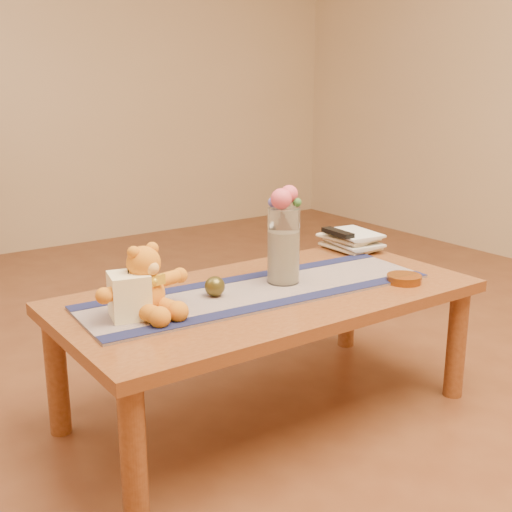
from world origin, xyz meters
TOP-DOWN VIEW (x-y plane):
  - floor at (0.00, 0.00)m, footprint 5.50×5.50m
  - wall_back at (0.00, 2.75)m, footprint 5.50×0.00m
  - coffee_table_top at (0.00, 0.00)m, footprint 1.40×0.70m
  - table_leg_fl at (-0.64, -0.29)m, footprint 0.07×0.07m
  - table_leg_fr at (0.64, -0.29)m, footprint 0.07×0.07m
  - table_leg_bl at (-0.64, 0.29)m, footprint 0.07×0.07m
  - table_leg_br at (0.64, 0.29)m, footprint 0.07×0.07m
  - persian_runner at (-0.03, 0.01)m, footprint 1.22×0.43m
  - runner_border_near at (-0.04, -0.14)m, footprint 1.20×0.14m
  - runner_border_far at (-0.02, 0.15)m, footprint 1.20×0.14m
  - teddy_bear at (-0.44, 0.02)m, footprint 0.34×0.30m
  - pillar_candle at (-0.49, 0.02)m, footprint 0.13×0.13m
  - candle_wick at (-0.49, 0.02)m, footprint 0.00×0.00m
  - glass_vase at (0.09, 0.03)m, footprint 0.11×0.11m
  - potpourri_fill at (0.09, 0.03)m, footprint 0.09×0.09m
  - rose_left at (0.07, 0.02)m, footprint 0.07×0.07m
  - rose_right at (0.11, 0.04)m, footprint 0.06×0.06m
  - blue_flower_back at (0.10, 0.07)m, footprint 0.04×0.04m
  - blue_flower_side at (0.06, 0.05)m, footprint 0.04×0.04m
  - leaf_sprig at (0.13, 0.01)m, footprint 0.03×0.03m
  - bronze_ball at (-0.19, 0.04)m, footprint 0.08×0.08m
  - book_bottom at (0.52, 0.25)m, footprint 0.17×0.22m
  - book_lower at (0.53, 0.24)m, footprint 0.20×0.25m
  - book_upper at (0.52, 0.25)m, footprint 0.18×0.23m
  - book_top at (0.53, 0.25)m, footprint 0.19×0.24m
  - tv_remote at (0.52, 0.24)m, footprint 0.05×0.16m
  - amber_dish at (0.44, -0.20)m, footprint 0.13×0.13m

SIDE VIEW (x-z plane):
  - floor at x=0.00m, z-range 0.00..0.00m
  - table_leg_fl at x=-0.64m, z-range 0.00..0.41m
  - table_leg_fr at x=0.64m, z-range 0.00..0.41m
  - table_leg_bl at x=-0.64m, z-range 0.00..0.41m
  - table_leg_br at x=0.64m, z-range 0.00..0.41m
  - coffee_table_top at x=0.00m, z-range 0.41..0.45m
  - persian_runner at x=-0.03m, z-range 0.45..0.46m
  - runner_border_near at x=-0.04m, z-range 0.46..0.46m
  - runner_border_far at x=-0.02m, z-range 0.46..0.46m
  - book_bottom at x=0.52m, z-range 0.45..0.47m
  - amber_dish at x=0.44m, z-range 0.45..0.48m
  - book_lower at x=0.53m, z-range 0.47..0.49m
  - bronze_ball at x=-0.19m, z-range 0.46..0.52m
  - book_upper at x=0.52m, z-range 0.49..0.51m
  - book_top at x=0.53m, z-range 0.51..0.53m
  - pillar_candle at x=-0.49m, z-range 0.46..0.59m
  - tv_remote at x=0.52m, z-range 0.53..0.54m
  - potpourri_fill at x=0.09m, z-range 0.46..0.64m
  - teddy_bear at x=-0.44m, z-range 0.46..0.66m
  - glass_vase at x=0.09m, z-range 0.46..0.72m
  - candle_wick at x=-0.49m, z-range 0.59..0.60m
  - leaf_sprig at x=0.13m, z-range 0.72..0.75m
  - blue_flower_side at x=0.06m, z-range 0.72..0.76m
  - blue_flower_back at x=0.10m, z-range 0.72..0.77m
  - rose_left at x=0.07m, z-range 0.72..0.79m
  - rose_right at x=0.11m, z-range 0.73..0.79m
  - wall_back at x=0.00m, z-range -1.40..4.10m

